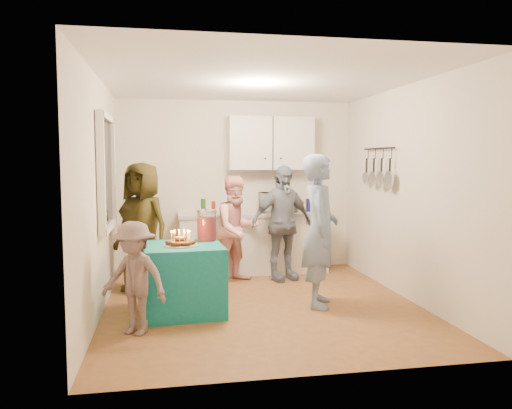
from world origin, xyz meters
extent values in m
plane|color=brown|center=(0.00, 0.00, 0.00)|extent=(4.00, 4.00, 0.00)
plane|color=white|center=(0.00, 0.00, 2.60)|extent=(4.00, 4.00, 0.00)
plane|color=silver|center=(0.00, 2.00, 1.30)|extent=(3.60, 3.60, 0.00)
plane|color=silver|center=(-1.80, 0.00, 1.30)|extent=(4.00, 4.00, 0.00)
plane|color=silver|center=(1.80, 0.00, 1.30)|extent=(4.00, 4.00, 0.00)
cube|color=black|center=(-1.77, 0.30, 1.55)|extent=(0.04, 1.00, 1.20)
cube|color=white|center=(0.20, 1.70, 0.43)|extent=(2.20, 0.58, 0.86)
cube|color=beige|center=(0.20, 1.70, 0.89)|extent=(2.24, 0.62, 0.05)
cube|color=white|center=(0.50, 1.85, 1.95)|extent=(1.30, 0.30, 0.80)
cube|color=black|center=(1.72, 0.70, 1.60)|extent=(0.12, 1.00, 0.60)
imported|color=white|center=(0.58, 1.70, 1.06)|extent=(0.54, 0.37, 0.30)
cube|color=#117272|center=(-0.91, -0.15, 0.38)|extent=(0.91, 0.91, 0.76)
cylinder|color=red|center=(-0.63, 0.10, 0.93)|extent=(0.22, 0.22, 0.34)
imported|color=#798FB1|center=(0.66, -0.15, 0.88)|extent=(0.59, 0.74, 1.76)
imported|color=#4F4516|center=(-1.39, 0.91, 0.83)|extent=(0.97, 0.93, 1.66)
imported|color=pink|center=(-0.12, 1.17, 0.74)|extent=(0.89, 0.81, 1.48)
imported|color=black|center=(0.52, 1.16, 0.81)|extent=(1.03, 0.67, 1.62)
imported|color=#624F4E|center=(-1.40, -0.77, 0.55)|extent=(0.82, 0.73, 1.11)
camera|label=1|loc=(-1.08, -5.64, 1.68)|focal=35.00mm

